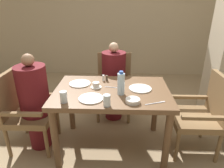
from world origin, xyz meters
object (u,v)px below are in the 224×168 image
at_px(chair_right_side, 203,112).
at_px(teacup_with_saucer, 96,85).
at_px(bowl_small, 133,101).
at_px(chair_left_side, 24,109).
at_px(plate_dessert_center, 80,83).
at_px(chair_far_side, 114,83).
at_px(plate_main_right, 140,88).
at_px(water_bottle, 121,84).
at_px(diner_in_left_chair, 35,102).
at_px(plate_main_left, 91,98).
at_px(glass_tall_near, 64,97).
at_px(diner_in_far_chair, 114,81).
at_px(glass_tall_mid, 107,100).

distance_m(chair_right_side, teacup_with_saucer, 1.19).
bearing_deg(bowl_small, chair_left_side, 167.19).
relative_size(chair_right_side, plate_dessert_center, 3.75).
relative_size(chair_far_side, plate_main_right, 3.75).
height_order(plate_main_right, bowl_small, bowl_small).
xyz_separation_m(bowl_small, water_bottle, (-0.11, 0.17, 0.09)).
relative_size(diner_in_left_chair, plate_dessert_center, 4.65).
height_order(chair_right_side, plate_dessert_center, chair_right_side).
xyz_separation_m(diner_in_left_chair, plate_main_right, (1.14, 0.03, 0.17)).
distance_m(plate_main_left, glass_tall_near, 0.26).
bearing_deg(diner_in_far_chair, plate_main_right, -63.88).
height_order(chair_far_side, water_bottle, water_bottle).
bearing_deg(chair_left_side, glass_tall_mid, -19.69).
xyz_separation_m(diner_in_left_chair, water_bottle, (0.94, -0.10, 0.28)).
relative_size(diner_in_left_chair, chair_right_side, 1.24).
height_order(bowl_small, water_bottle, water_bottle).
relative_size(diner_in_left_chair, plate_main_right, 4.65).
height_order(plate_main_right, glass_tall_near, glass_tall_near).
height_order(diner_in_left_chair, bowl_small, diner_in_left_chair).
relative_size(diner_in_left_chair, teacup_with_saucer, 9.36).
bearing_deg(teacup_with_saucer, plate_main_left, -94.19).
relative_size(diner_in_far_chair, glass_tall_near, 10.18).
bearing_deg(glass_tall_near, glass_tall_mid, -7.69).
relative_size(diner_in_far_chair, plate_main_left, 4.60).
height_order(diner_in_left_chair, plate_main_right, diner_in_left_chair).
distance_m(plate_main_left, bowl_small, 0.40).
height_order(diner_in_far_chair, teacup_with_saucer, diner_in_far_chair).
height_order(chair_far_side, plate_main_left, chair_far_side).
distance_m(chair_left_side, plate_main_right, 1.31).
bearing_deg(plate_dessert_center, diner_in_left_chair, -163.36).
relative_size(plate_main_left, plate_dessert_center, 1.00).
height_order(plate_dessert_center, water_bottle, water_bottle).
distance_m(plate_main_left, plate_dessert_center, 0.40).
distance_m(teacup_with_saucer, glass_tall_mid, 0.42).
bearing_deg(water_bottle, plate_main_left, -157.59).
bearing_deg(glass_tall_mid, chair_left_side, 160.31).
xyz_separation_m(chair_right_side, glass_tall_mid, (-1.02, -0.34, 0.30)).
relative_size(chair_far_side, plate_main_left, 3.75).
height_order(teacup_with_saucer, bowl_small, teacup_with_saucer).
distance_m(chair_far_side, teacup_with_saucer, 0.80).
height_order(plate_dessert_center, bowl_small, bowl_small).
bearing_deg(glass_tall_near, chair_right_side, 11.46).
distance_m(diner_in_far_chair, plate_dessert_center, 0.64).
relative_size(chair_far_side, diner_in_far_chair, 0.82).
bearing_deg(water_bottle, glass_tall_near, -159.97).
bearing_deg(bowl_small, plate_dessert_center, 143.89).
height_order(chair_right_side, bowl_small, chair_right_side).
distance_m(plate_main_right, glass_tall_near, 0.80).
xyz_separation_m(diner_in_far_chair, plate_main_left, (-0.19, -0.86, 0.18)).
bearing_deg(glass_tall_near, bowl_small, 1.54).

